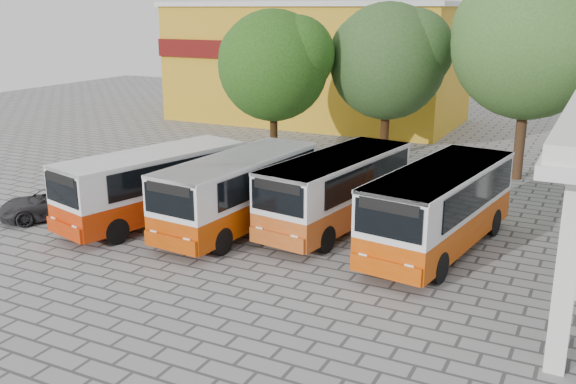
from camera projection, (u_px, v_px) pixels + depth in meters
The scene contains 10 objects.
ground at pixel (293, 270), 20.09m from camera, with size 90.00×90.00×0.00m, color gray.
shophouse_block at pixel (316, 62), 46.00m from camera, with size 20.40×10.40×8.30m.
bus_far_left at pixel (153, 182), 24.26m from camera, with size 4.15×7.93×2.70m.
bus_centre_left at pixel (239, 188), 23.41m from camera, with size 2.93×7.70×2.71m.
bus_centre_right at pixel (337, 187), 23.58m from camera, with size 3.34×7.83×2.72m.
bus_far_right at pixel (440, 204), 21.29m from camera, with size 3.47×8.15×2.84m.
tree_left at pixel (275, 62), 33.08m from camera, with size 6.02×5.74×7.90m.
tree_middle at pixel (389, 57), 33.78m from camera, with size 6.45×6.14×8.26m.
tree_right at pixel (533, 37), 28.99m from camera, with size 7.36×7.01×9.91m.
parked_car at pixel (52, 203), 25.07m from camera, with size 1.86×4.03×1.12m, color #262629.
Camera 1 is at (8.25, -16.71, 7.90)m, focal length 40.00 mm.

